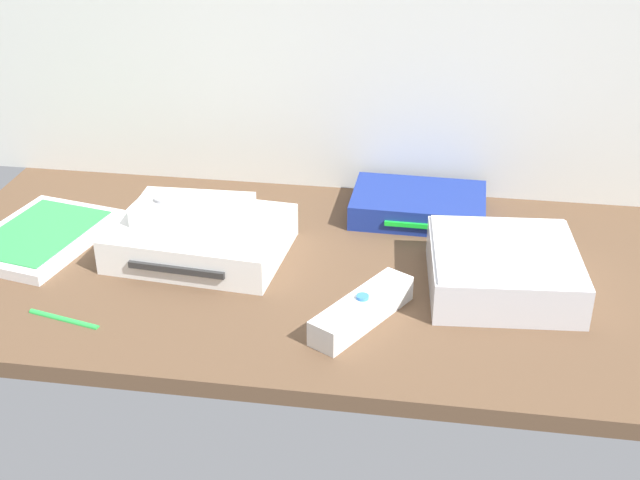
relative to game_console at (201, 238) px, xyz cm
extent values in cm
cube|color=brown|center=(15.42, -1.56, -3.20)|extent=(100.00, 48.00, 2.00)
cube|color=white|center=(0.00, 0.03, 0.00)|extent=(22.32, 17.77, 4.40)
cube|color=#2D2D2D|center=(-0.71, -8.14, 0.00)|extent=(12.01, 1.64, 0.80)
cube|color=silver|center=(37.29, -2.84, 0.30)|extent=(18.35, 18.35, 5.00)
cube|color=silver|center=(37.29, -2.84, 2.95)|extent=(17.61, 17.61, 0.30)
cube|color=white|center=(-21.59, -0.19, -1.50)|extent=(17.16, 21.36, 1.40)
cube|color=green|center=(-21.59, -0.19, -0.72)|extent=(14.22, 18.26, 0.16)
cube|color=navy|center=(26.59, 14.73, -0.50)|extent=(18.27, 12.41, 3.40)
cube|color=#19D833|center=(26.45, 8.53, -0.50)|extent=(8.01, 0.58, 0.60)
cube|color=white|center=(21.79, -12.38, -0.70)|extent=(10.58, 14.59, 3.00)
cylinder|color=#387FDB|center=(21.79, -12.38, 1.00)|extent=(1.40, 1.40, 0.40)
cube|color=white|center=(-1.13, 1.47, 3.20)|extent=(14.60, 8.37, 2.00)
cylinder|color=#99999E|center=(-5.13, 1.37, 4.40)|extent=(2.05, 2.05, 0.40)
cylinder|color=green|center=(-11.07, -17.09, -1.85)|extent=(8.92, 2.76, 0.70)
camera|label=1|loc=(29.04, -90.49, 50.16)|focal=47.48mm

